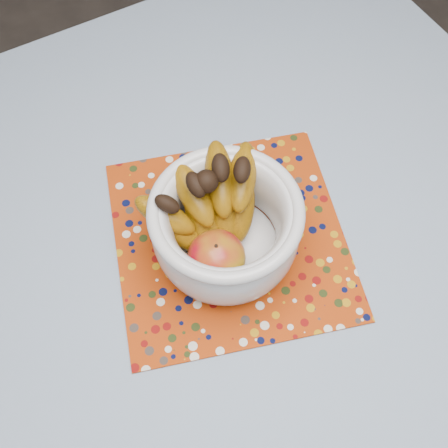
# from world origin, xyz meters

# --- Properties ---
(table) EXTENTS (1.20, 1.20, 0.75)m
(table) POSITION_xyz_m (0.00, 0.00, 0.67)
(table) COLOR olive
(table) RESTS_ON ground
(tablecloth) EXTENTS (1.32, 1.32, 0.01)m
(tablecloth) POSITION_xyz_m (0.00, 0.00, 0.76)
(tablecloth) COLOR slate
(tablecloth) RESTS_ON table
(placemat) EXTENTS (0.46, 0.46, 0.00)m
(placemat) POSITION_xyz_m (0.04, 0.08, 0.76)
(placemat) COLOR #9A3008
(placemat) RESTS_ON tablecloth
(fruit_bowl) EXTENTS (0.27, 0.24, 0.18)m
(fruit_bowl) POSITION_xyz_m (0.02, 0.07, 0.85)
(fruit_bowl) COLOR silver
(fruit_bowl) RESTS_ON placemat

